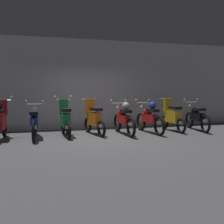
# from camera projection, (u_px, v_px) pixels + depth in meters

# --- Properties ---
(ground_plane) EXTENTS (80.00, 80.00, 0.00)m
(ground_plane) POSITION_uv_depth(u_px,v_px,m) (101.00, 139.00, 8.02)
(ground_plane) COLOR #4C4C4F
(back_wall) EXTENTS (16.00, 0.30, 3.40)m
(back_wall) POSITION_uv_depth(u_px,v_px,m) (85.00, 84.00, 10.38)
(back_wall) COLOR #ADADB2
(back_wall) RESTS_ON ground
(motorbike_slot_1) EXTENTS (0.59, 1.68, 1.29)m
(motorbike_slot_1) POSITION_uv_depth(u_px,v_px,m) (1.00, 121.00, 7.91)
(motorbike_slot_1) COLOR black
(motorbike_slot_1) RESTS_ON ground
(motorbike_slot_2) EXTENTS (0.59, 1.95, 1.15)m
(motorbike_slot_2) POSITION_uv_depth(u_px,v_px,m) (34.00, 122.00, 8.17)
(motorbike_slot_2) COLOR black
(motorbike_slot_2) RESTS_ON ground
(motorbike_slot_3) EXTENTS (0.59, 1.68, 1.29)m
(motorbike_slot_3) POSITION_uv_depth(u_px,v_px,m) (65.00, 120.00, 8.55)
(motorbike_slot_3) COLOR black
(motorbike_slot_3) RESTS_ON ground
(motorbike_slot_4) EXTENTS (0.57, 1.67, 1.18)m
(motorbike_slot_4) POSITION_uv_depth(u_px,v_px,m) (94.00, 119.00, 8.89)
(motorbike_slot_4) COLOR black
(motorbike_slot_4) RESTS_ON ground
(motorbike_slot_5) EXTENTS (0.59, 1.95, 1.15)m
(motorbike_slot_5) POSITION_uv_depth(u_px,v_px,m) (124.00, 119.00, 8.90)
(motorbike_slot_5) COLOR black
(motorbike_slot_5) RESTS_ON ground
(motorbike_slot_6) EXTENTS (0.59, 1.95, 1.15)m
(motorbike_slot_6) POSITION_uv_depth(u_px,v_px,m) (150.00, 118.00, 9.21)
(motorbike_slot_6) COLOR black
(motorbike_slot_6) RESTS_ON ground
(motorbike_slot_7) EXTENTS (0.56, 1.68, 1.18)m
(motorbike_slot_7) POSITION_uv_depth(u_px,v_px,m) (172.00, 117.00, 9.65)
(motorbike_slot_7) COLOR black
(motorbike_slot_7) RESTS_ON ground
(motorbike_slot_8) EXTENTS (0.59, 1.94, 1.15)m
(motorbike_slot_8) POSITION_uv_depth(u_px,v_px,m) (197.00, 117.00, 9.82)
(motorbike_slot_8) COLOR black
(motorbike_slot_8) RESTS_ON ground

